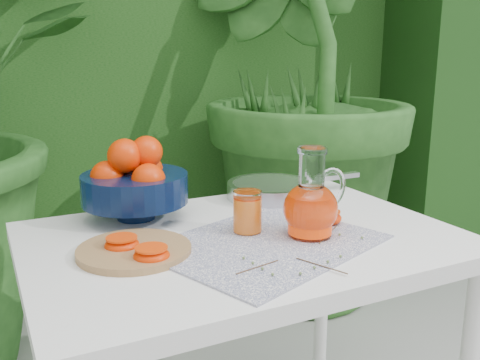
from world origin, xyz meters
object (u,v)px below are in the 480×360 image
white_table (244,267)px  juice_pitcher (311,206)px  fruit_bowl (134,181)px  cutting_board (134,250)px  saute_pan (271,189)px

white_table → juice_pitcher: size_ratio=4.77×
white_table → fruit_bowl: size_ratio=2.98×
cutting_board → saute_pan: (0.49, 0.26, 0.02)m
white_table → juice_pitcher: juice_pitcher is taller
cutting_board → juice_pitcher: (0.40, -0.08, 0.07)m
white_table → fruit_bowl: bearing=128.5°
cutting_board → saute_pan: size_ratio=0.55×
juice_pitcher → saute_pan: bearing=75.6°
white_table → juice_pitcher: 0.22m
juice_pitcher → white_table: bearing=148.8°
white_table → fruit_bowl: fruit_bowl is taller
saute_pan → white_table: bearing=-130.6°
cutting_board → fruit_bowl: (0.07, 0.25, 0.09)m
fruit_bowl → juice_pitcher: (0.33, -0.32, -0.02)m
white_table → fruit_bowl: (-0.19, 0.24, 0.18)m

